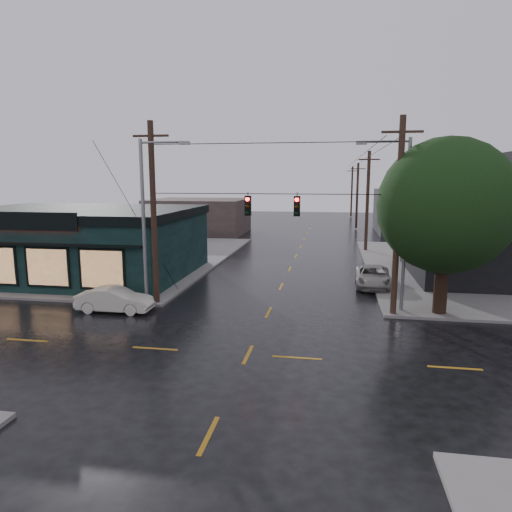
% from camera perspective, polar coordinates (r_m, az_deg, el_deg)
% --- Properties ---
extents(ground_plane, '(160.00, 160.00, 0.00)m').
position_cam_1_polar(ground_plane, '(19.05, -1.01, -12.23)').
color(ground_plane, black).
extents(sidewalk_nw, '(28.00, 28.00, 0.15)m').
position_cam_1_polar(sidewalk_nw, '(44.58, -22.02, -0.07)').
color(sidewalk_nw, slate).
rests_on(sidewalk_nw, ground).
extents(pizza_shop, '(16.30, 12.34, 4.90)m').
position_cam_1_polar(pizza_shop, '(35.68, -21.30, 1.72)').
color(pizza_shop, black).
rests_on(pizza_shop, ground).
extents(ne_building, '(12.60, 11.60, 8.75)m').
position_cam_1_polar(ne_building, '(36.41, 28.46, 4.39)').
color(ne_building, black).
rests_on(ne_building, ground).
extents(corner_tree, '(6.90, 6.90, 9.04)m').
position_cam_1_polar(corner_tree, '(25.04, 22.70, 5.78)').
color(corner_tree, black).
rests_on(corner_tree, ground).
extents(utility_pole_nw, '(2.00, 0.32, 10.15)m').
position_cam_1_polar(utility_pole_nw, '(26.75, -12.26, -5.93)').
color(utility_pole_nw, black).
rests_on(utility_pole_nw, ground).
extents(utility_pole_ne, '(2.00, 0.32, 10.15)m').
position_cam_1_polar(utility_pole_ne, '(25.11, 16.71, -7.17)').
color(utility_pole_ne, black).
rests_on(utility_pole_ne, ground).
extents(utility_pole_far_a, '(2.00, 0.32, 9.65)m').
position_cam_1_polar(utility_pole_far_a, '(46.03, 13.51, 0.57)').
color(utility_pole_far_a, black).
rests_on(utility_pole_far_a, ground).
extents(utility_pole_far_b, '(2.00, 0.32, 9.15)m').
position_cam_1_polar(utility_pole_far_b, '(65.83, 12.38, 3.31)').
color(utility_pole_far_b, black).
rests_on(utility_pole_far_b, ground).
extents(utility_pole_far_c, '(2.00, 0.32, 9.15)m').
position_cam_1_polar(utility_pole_far_c, '(85.72, 11.77, 4.78)').
color(utility_pole_far_c, black).
rests_on(utility_pole_far_c, ground).
extents(span_signal_assembly, '(13.00, 0.48, 1.23)m').
position_cam_1_polar(span_signal_assembly, '(24.12, 2.03, 6.34)').
color(span_signal_assembly, black).
rests_on(span_signal_assembly, ground).
extents(streetlight_nw, '(5.40, 0.30, 9.15)m').
position_cam_1_polar(streetlight_nw, '(26.24, -13.44, -6.29)').
color(streetlight_nw, gray).
rests_on(streetlight_nw, ground).
extents(streetlight_ne, '(5.40, 0.30, 9.15)m').
position_cam_1_polar(streetlight_ne, '(25.85, 17.63, -6.73)').
color(streetlight_ne, gray).
rests_on(streetlight_ne, ground).
extents(bg_building_west, '(12.00, 10.00, 4.40)m').
position_cam_1_polar(bg_building_west, '(60.11, -7.15, 4.97)').
color(bg_building_west, '#3B2D2B').
rests_on(bg_building_west, ground).
extents(bg_building_east, '(14.00, 12.00, 5.60)m').
position_cam_1_polar(bg_building_east, '(63.80, 21.18, 5.21)').
color(bg_building_east, '#26252A').
rests_on(bg_building_east, ground).
extents(sedan_cream, '(4.09, 1.52, 1.34)m').
position_cam_1_polar(sedan_cream, '(25.74, -17.25, -5.24)').
color(sedan_cream, beige).
rests_on(sedan_cream, ground).
extents(suv_silver, '(2.39, 4.93, 1.35)m').
position_cam_1_polar(suv_silver, '(31.16, 14.43, -2.52)').
color(suv_silver, gray).
rests_on(suv_silver, ground).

